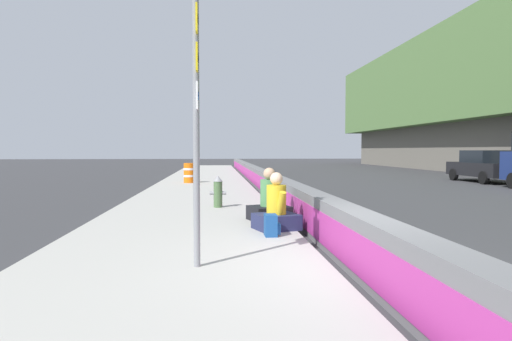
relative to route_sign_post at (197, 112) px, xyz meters
The scene contains 10 objects.
ground_plane 3.21m from the route_sign_post, 94.40° to the right, with size 160.00×160.00×0.00m, color #353538.
sidewalk_strip 2.20m from the route_sign_post, 116.46° to the left, with size 80.00×4.40×0.14m, color #A8A59E.
jersey_barrier 2.92m from the route_sign_post, 94.41° to the right, with size 76.00×0.45×0.85m.
route_sign_post is the anchor object (origin of this frame).
fire_hydrant 6.42m from the route_sign_post, ahead, with size 0.26×0.46×0.88m.
seated_person_foreground 3.52m from the route_sign_post, 28.42° to the right, with size 0.91×0.99×1.14m.
seated_person_middle 4.46m from the route_sign_post, 20.77° to the right, with size 0.95×1.03×1.19m.
backpack 3.05m from the route_sign_post, 32.23° to the right, with size 0.32×0.28×0.40m.
construction_barrel 15.62m from the route_sign_post, ahead, with size 0.54×0.54×0.95m.
parked_car_fourth 21.95m from the route_sign_post, 41.72° to the right, with size 4.52×1.99×1.71m.
Camera 1 is at (-5.81, 2.04, 1.73)m, focal length 30.89 mm.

